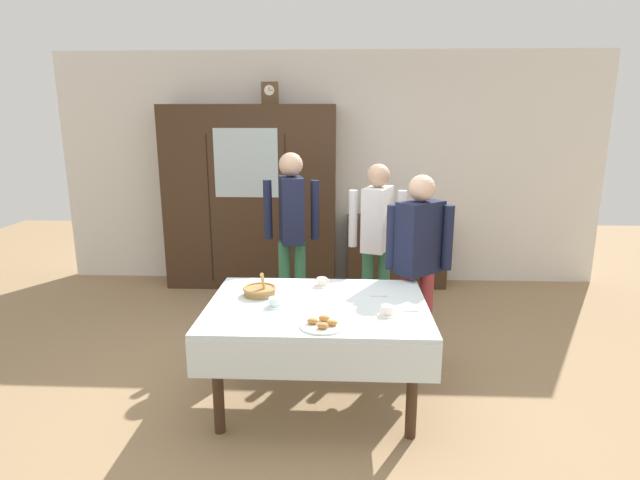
% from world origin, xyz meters
% --- Properties ---
extents(ground_plane, '(12.00, 12.00, 0.00)m').
position_xyz_m(ground_plane, '(0.00, 0.00, 0.00)').
color(ground_plane, '#997A56').
rests_on(ground_plane, ground).
extents(back_wall, '(6.40, 0.10, 2.70)m').
position_xyz_m(back_wall, '(0.00, 2.65, 1.35)').
color(back_wall, silver).
rests_on(back_wall, ground).
extents(dining_table, '(1.49, 1.10, 0.72)m').
position_xyz_m(dining_table, '(0.00, -0.24, 0.63)').
color(dining_table, '#3D2819').
rests_on(dining_table, ground).
extents(wall_cabinet, '(1.96, 0.46, 2.10)m').
position_xyz_m(wall_cabinet, '(-0.90, 2.35, 1.05)').
color(wall_cabinet, '#3D2819').
rests_on(wall_cabinet, ground).
extents(mantel_clock, '(0.18, 0.11, 0.24)m').
position_xyz_m(mantel_clock, '(-0.65, 2.35, 2.22)').
color(mantel_clock, brown).
rests_on(mantel_clock, wall_cabinet).
extents(bookshelf_low, '(1.15, 0.35, 0.83)m').
position_xyz_m(bookshelf_low, '(0.81, 2.41, 0.41)').
color(bookshelf_low, '#3D2819').
rests_on(bookshelf_low, ground).
extents(book_stack, '(0.16, 0.20, 0.07)m').
position_xyz_m(book_stack, '(0.81, 2.41, 0.86)').
color(book_stack, '#99332D').
rests_on(book_stack, bookshelf_low).
extents(tea_cup_near_left, '(0.13, 0.13, 0.06)m').
position_xyz_m(tea_cup_near_left, '(0.02, 0.18, 0.75)').
color(tea_cup_near_left, white).
rests_on(tea_cup_near_left, dining_table).
extents(tea_cup_near_right, '(0.13, 0.13, 0.06)m').
position_xyz_m(tea_cup_near_right, '(-0.28, -0.27, 0.75)').
color(tea_cup_near_right, silver).
rests_on(tea_cup_near_right, dining_table).
extents(tea_cup_front_edge, '(0.13, 0.13, 0.06)m').
position_xyz_m(tea_cup_front_edge, '(0.46, -0.38, 0.75)').
color(tea_cup_front_edge, white).
rests_on(tea_cup_front_edge, dining_table).
extents(bread_basket, '(0.24, 0.24, 0.16)m').
position_xyz_m(bread_basket, '(-0.42, -0.04, 0.76)').
color(bread_basket, '#9E7542').
rests_on(bread_basket, dining_table).
extents(pastry_plate, '(0.28, 0.28, 0.05)m').
position_xyz_m(pastry_plate, '(0.05, -0.58, 0.74)').
color(pastry_plate, white).
rests_on(pastry_plate, dining_table).
extents(spoon_near_right, '(0.12, 0.02, 0.01)m').
position_xyz_m(spoon_near_right, '(-0.34, 0.20, 0.73)').
color(spoon_near_right, silver).
rests_on(spoon_near_right, dining_table).
extents(spoon_far_left, '(0.12, 0.02, 0.01)m').
position_xyz_m(spoon_far_left, '(0.45, -0.04, 0.73)').
color(spoon_far_left, silver).
rests_on(spoon_far_left, dining_table).
extents(spoon_far_right, '(0.12, 0.02, 0.01)m').
position_xyz_m(spoon_far_right, '(0.63, -0.31, 0.73)').
color(spoon_far_right, silver).
rests_on(spoon_far_right, dining_table).
extents(person_behind_table_left, '(0.52, 0.38, 1.54)m').
position_xyz_m(person_behind_table_left, '(0.77, 0.44, 0.93)').
color(person_behind_table_left, '#933338').
rests_on(person_behind_table_left, ground).
extents(person_by_cabinet, '(0.52, 0.40, 1.65)m').
position_xyz_m(person_by_cabinet, '(-0.31, 1.18, 1.00)').
color(person_by_cabinet, '#33704C').
rests_on(person_by_cabinet, ground).
extents(person_near_right_end, '(0.52, 0.41, 1.56)m').
position_xyz_m(person_near_right_end, '(0.48, 1.10, 0.94)').
color(person_near_right_end, '#33704C').
rests_on(person_near_right_end, ground).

